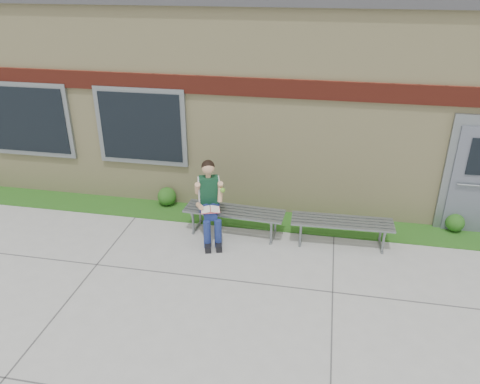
# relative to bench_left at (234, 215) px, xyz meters

# --- Properties ---
(ground) EXTENTS (80.00, 80.00, 0.00)m
(ground) POSITION_rel_bench_left_xyz_m (0.89, -2.00, -0.38)
(ground) COLOR #9E9E99
(ground) RESTS_ON ground
(grass_strip) EXTENTS (16.00, 0.80, 0.02)m
(grass_strip) POSITION_rel_bench_left_xyz_m (0.89, 0.60, -0.37)
(grass_strip) COLOR #284C14
(grass_strip) RESTS_ON ground
(school_building) EXTENTS (16.20, 6.22, 4.20)m
(school_building) POSITION_rel_bench_left_xyz_m (0.89, 3.99, 1.72)
(school_building) COLOR beige
(school_building) RESTS_ON ground
(bench_left) EXTENTS (1.92, 0.64, 0.49)m
(bench_left) POSITION_rel_bench_left_xyz_m (0.00, 0.00, 0.00)
(bench_left) COLOR slate
(bench_left) RESTS_ON ground
(bench_right) EXTENTS (1.84, 0.56, 0.48)m
(bench_right) POSITION_rel_bench_left_xyz_m (2.00, 0.00, -0.01)
(bench_right) COLOR slate
(bench_right) RESTS_ON ground
(girl) EXTENTS (0.65, 0.95, 1.49)m
(girl) POSITION_rel_bench_left_xyz_m (-0.41, -0.22, 0.40)
(girl) COLOR navy
(girl) RESTS_ON ground
(shrub_mid) EXTENTS (0.39, 0.39, 0.39)m
(shrub_mid) POSITION_rel_bench_left_xyz_m (-1.64, 0.85, -0.16)
(shrub_mid) COLOR #284C14
(shrub_mid) RESTS_ON grass_strip
(shrub_east) EXTENTS (0.35, 0.35, 0.35)m
(shrub_east) POSITION_rel_bench_left_xyz_m (4.16, 0.85, -0.18)
(shrub_east) COLOR #284C14
(shrub_east) RESTS_ON grass_strip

